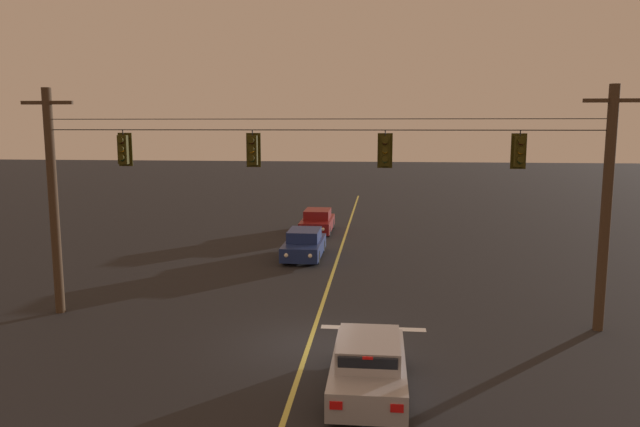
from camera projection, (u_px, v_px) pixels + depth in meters
ground_plane at (309, 345)px, 18.04m from camera, size 180.00×180.00×0.00m
lane_centre_stripe at (332, 276)px, 26.18m from camera, size 0.14×60.00×0.01m
stop_bar_paint at (373, 328)px, 19.49m from camera, size 3.40×0.36×0.01m
signal_span_assembly at (317, 202)px, 19.68m from camera, size 20.03×0.32×7.78m
traffic_light_leftmost at (123, 150)px, 20.07m from camera, size 0.48×0.41×1.22m
traffic_light_left_inner at (253, 150)px, 19.62m from camera, size 0.48×0.41×1.22m
traffic_light_centre at (385, 151)px, 19.19m from camera, size 0.48×0.41×1.22m
traffic_light_right_inner at (520, 151)px, 18.77m from camera, size 0.48×0.41×1.22m
car_waiting_near_lane at (369, 365)px, 14.86m from camera, size 1.80×4.33×1.39m
car_oncoming_lead at (304, 245)px, 29.83m from camera, size 1.80×4.42×1.39m
car_oncoming_trailing at (317, 222)px, 36.84m from camera, size 1.80×4.42×1.39m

